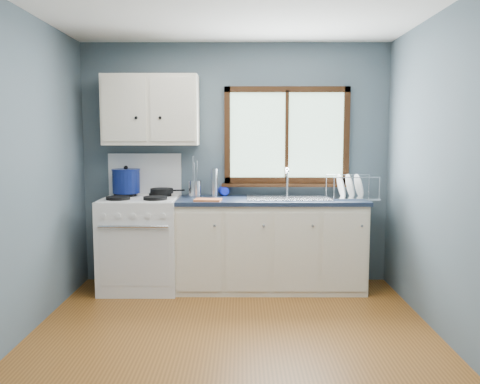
{
  "coord_description": "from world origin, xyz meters",
  "views": [
    {
      "loc": [
        0.06,
        -3.54,
        1.54
      ],
      "look_at": [
        0.05,
        0.9,
        1.05
      ],
      "focal_mm": 38.0,
      "sensor_mm": 36.0,
      "label": 1
    }
  ],
  "objects_px": {
    "sink": "(289,205)",
    "skillet": "(162,191)",
    "utensil_crock": "(195,188)",
    "thermos": "(214,183)",
    "gas_range": "(141,241)",
    "base_cabinets": "(270,249)",
    "dish_rack": "(351,192)",
    "stockpot": "(126,181)"
  },
  "relations": [
    {
      "from": "stockpot",
      "to": "utensil_crock",
      "type": "xyz_separation_m",
      "value": [
        0.7,
        0.03,
        -0.08
      ]
    },
    {
      "from": "utensil_crock",
      "to": "dish_rack",
      "type": "distance_m",
      "value": 1.58
    },
    {
      "from": "skillet",
      "to": "sink",
      "type": "bearing_deg",
      "value": -21.87
    },
    {
      "from": "gas_range",
      "to": "skillet",
      "type": "distance_m",
      "value": 0.55
    },
    {
      "from": "base_cabinets",
      "to": "skillet",
      "type": "relative_size",
      "value": 4.93
    },
    {
      "from": "thermos",
      "to": "dish_rack",
      "type": "relative_size",
      "value": 0.59
    },
    {
      "from": "gas_range",
      "to": "stockpot",
      "type": "xyz_separation_m",
      "value": [
        -0.17,
        0.15,
        0.59
      ]
    },
    {
      "from": "stockpot",
      "to": "thermos",
      "type": "bearing_deg",
      "value": 1.94
    },
    {
      "from": "utensil_crock",
      "to": "thermos",
      "type": "bearing_deg",
      "value": 1.17
    },
    {
      "from": "gas_range",
      "to": "utensil_crock",
      "type": "relative_size",
      "value": 3.26
    },
    {
      "from": "thermos",
      "to": "dish_rack",
      "type": "bearing_deg",
      "value": -6.08
    },
    {
      "from": "utensil_crock",
      "to": "thermos",
      "type": "distance_m",
      "value": 0.21
    },
    {
      "from": "gas_range",
      "to": "utensil_crock",
      "type": "height_order",
      "value": "gas_range"
    },
    {
      "from": "gas_range",
      "to": "stockpot",
      "type": "bearing_deg",
      "value": 138.87
    },
    {
      "from": "sink",
      "to": "skillet",
      "type": "height_order",
      "value": "sink"
    },
    {
      "from": "base_cabinets",
      "to": "skillet",
      "type": "height_order",
      "value": "skillet"
    },
    {
      "from": "gas_range",
      "to": "base_cabinets",
      "type": "xyz_separation_m",
      "value": [
        1.31,
        0.02,
        -0.08
      ]
    },
    {
      "from": "base_cabinets",
      "to": "dish_rack",
      "type": "distance_m",
      "value": 0.99
    },
    {
      "from": "gas_range",
      "to": "skillet",
      "type": "height_order",
      "value": "gas_range"
    },
    {
      "from": "utensil_crock",
      "to": "thermos",
      "type": "relative_size",
      "value": 1.45
    },
    {
      "from": "sink",
      "to": "stockpot",
      "type": "bearing_deg",
      "value": 175.57
    },
    {
      "from": "stockpot",
      "to": "dish_rack",
      "type": "bearing_deg",
      "value": -2.92
    },
    {
      "from": "utensil_crock",
      "to": "thermos",
      "type": "height_order",
      "value": "utensil_crock"
    },
    {
      "from": "stockpot",
      "to": "dish_rack",
      "type": "xyz_separation_m",
      "value": [
        2.28,
        -0.12,
        -0.1
      ]
    },
    {
      "from": "base_cabinets",
      "to": "dish_rack",
      "type": "bearing_deg",
      "value": 0.81
    },
    {
      "from": "sink",
      "to": "skillet",
      "type": "distance_m",
      "value": 1.3
    },
    {
      "from": "stockpot",
      "to": "thermos",
      "type": "distance_m",
      "value": 0.9
    },
    {
      "from": "sink",
      "to": "skillet",
      "type": "relative_size",
      "value": 2.24
    },
    {
      "from": "base_cabinets",
      "to": "sink",
      "type": "height_order",
      "value": "sink"
    },
    {
      "from": "skillet",
      "to": "gas_range",
      "type": "bearing_deg",
      "value": -160.38
    },
    {
      "from": "skillet",
      "to": "utensil_crock",
      "type": "relative_size",
      "value": 0.9
    },
    {
      "from": "gas_range",
      "to": "base_cabinets",
      "type": "distance_m",
      "value": 1.31
    },
    {
      "from": "skillet",
      "to": "stockpot",
      "type": "height_order",
      "value": "stockpot"
    },
    {
      "from": "gas_range",
      "to": "stockpot",
      "type": "height_order",
      "value": "gas_range"
    },
    {
      "from": "dish_rack",
      "to": "skillet",
      "type": "bearing_deg",
      "value": 173.47
    },
    {
      "from": "stockpot",
      "to": "utensil_crock",
      "type": "bearing_deg",
      "value": 2.16
    },
    {
      "from": "gas_range",
      "to": "thermos",
      "type": "xyz_separation_m",
      "value": [
        0.73,
        0.18,
        0.57
      ]
    },
    {
      "from": "gas_range",
      "to": "skillet",
      "type": "xyz_separation_m",
      "value": [
        0.2,
        0.14,
        0.49
      ]
    },
    {
      "from": "dish_rack",
      "to": "thermos",
      "type": "bearing_deg",
      "value": 170.8
    },
    {
      "from": "base_cabinets",
      "to": "sink",
      "type": "xyz_separation_m",
      "value": [
        0.18,
        -0.0,
        0.45
      ]
    },
    {
      "from": "base_cabinets",
      "to": "skillet",
      "type": "bearing_deg",
      "value": 173.54
    },
    {
      "from": "thermos",
      "to": "dish_rack",
      "type": "xyz_separation_m",
      "value": [
        1.38,
        -0.15,
        -0.08
      ]
    }
  ]
}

